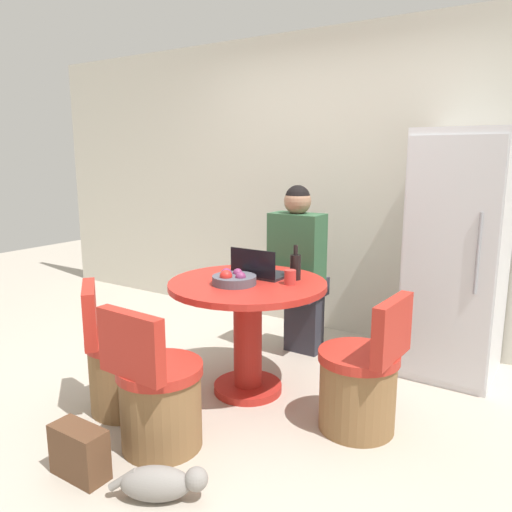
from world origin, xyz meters
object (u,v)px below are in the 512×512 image
object	(u,v)px
chair_near_left_corner	(122,367)
bottle	(295,266)
chair_right_side	(361,384)
cat	(161,483)
handbag	(79,452)
dining_table	(248,315)
fruit_bowl	(233,279)
refrigerator	(458,255)
person_seated	(299,264)
chair_near_camera	(159,400)
laptop	(260,271)

from	to	relation	value
chair_near_left_corner	bottle	world-z (taller)	bottle
chair_right_side	cat	bearing A→B (deg)	-23.45
cat	handbag	bearing A→B (deg)	160.14
dining_table	cat	xyz separation A→B (m)	(0.27, -1.11, -0.44)
dining_table	handbag	xyz separation A→B (m)	(-0.18, -1.20, -0.40)
bottle	fruit_bowl	bearing A→B (deg)	-129.52
refrigerator	person_seated	world-z (taller)	refrigerator
chair_near_camera	chair_right_side	distance (m)	1.13
handbag	laptop	bearing A→B (deg)	82.66
chair_near_left_corner	handbag	world-z (taller)	chair_near_left_corner
cat	dining_table	bearing A→B (deg)	72.77
chair_right_side	person_seated	bearing A→B (deg)	-130.40
refrigerator	fruit_bowl	size ratio (longest dim) A/B	6.22
refrigerator	person_seated	bearing A→B (deg)	-162.27
dining_table	refrigerator	bearing A→B (deg)	45.55
fruit_bowl	cat	world-z (taller)	fruit_bowl
refrigerator	cat	distance (m)	2.45
chair_near_left_corner	fruit_bowl	distance (m)	0.87
chair_right_side	person_seated	world-z (taller)	person_seated
chair_near_camera	person_seated	size ratio (longest dim) A/B	0.60
refrigerator	fruit_bowl	bearing A→B (deg)	-132.69
cat	refrigerator	bearing A→B (deg)	39.34
chair_near_left_corner	bottle	size ratio (longest dim) A/B	3.52
bottle	handbag	xyz separation A→B (m)	(-0.41, -1.42, -0.72)
cat	handbag	distance (m)	0.46
chair_near_left_corner	laptop	distance (m)	1.06
fruit_bowl	cat	bearing A→B (deg)	-73.01
chair_near_camera	chair_right_side	xyz separation A→B (m)	(0.83, 0.76, 0.00)
cat	handbag	world-z (taller)	handbag
chair_near_left_corner	person_seated	world-z (taller)	person_seated
chair_near_camera	laptop	bearing A→B (deg)	-89.29
dining_table	chair_near_left_corner	world-z (taller)	chair_near_left_corner
laptop	fruit_bowl	world-z (taller)	laptop
dining_table	laptop	bearing A→B (deg)	92.26
chair_near_left_corner	person_seated	distance (m)	1.51
bottle	handbag	distance (m)	1.64
person_seated	handbag	world-z (taller)	person_seated
fruit_bowl	chair_right_side	bearing A→B (deg)	4.51
refrigerator	laptop	size ratio (longest dim) A/B	5.06
refrigerator	person_seated	distance (m)	1.14
chair_near_camera	bottle	xyz separation A→B (m)	(0.26, 1.02, 0.57)
cat	chair_near_left_corner	bearing A→B (deg)	116.87
refrigerator	bottle	size ratio (longest dim) A/B	7.56
chair_right_side	handbag	bearing A→B (deg)	-37.38
chair_near_left_corner	fruit_bowl	world-z (taller)	fruit_bowl
dining_table	chair_near_left_corner	size ratio (longest dim) A/B	1.26
dining_table	chair_near_camera	distance (m)	0.84
person_seated	fruit_bowl	size ratio (longest dim) A/B	4.81
chair_near_camera	fruit_bowl	xyz separation A→B (m)	(-0.01, 0.70, 0.52)
refrigerator	bottle	xyz separation A→B (m)	(-0.83, -0.86, -0.02)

